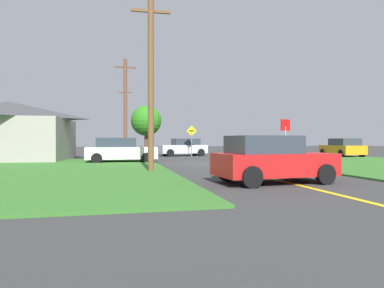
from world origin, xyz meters
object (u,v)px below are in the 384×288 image
barn (8,131)px  car_behind_on_main_road (271,160)px  car_approaching_junction (184,147)px  oak_tree_left (146,121)px  parked_car_near_building (120,150)px  utility_pole_mid (125,107)px  utility_pole_far (125,119)px  direction_sign (192,138)px  car_on_crossroad (342,148)px  utility_pole_near (151,82)px  stop_sign (285,133)px

barn → car_behind_on_main_road: bearing=-51.4°
car_approaching_junction → oak_tree_left: bearing=-78.9°
parked_car_near_building → barn: bearing=153.9°
parked_car_near_building → utility_pole_mid: size_ratio=0.54×
utility_pole_far → direction_sign: size_ratio=2.95×
car_on_crossroad → car_approaching_junction: 14.13m
car_approaching_junction → oak_tree_left: oak_tree_left is taller
utility_pole_near → oak_tree_left: 23.94m
oak_tree_left → utility_pole_far: bearing=118.6°
car_behind_on_main_road → utility_pole_far: utility_pole_far is taller
car_approaching_junction → utility_pole_mid: bearing=10.1°
car_behind_on_main_road → utility_pole_mid: (-4.31, 18.76, 3.48)m
utility_pole_mid → oak_tree_left: bearing=74.9°
car_approaching_junction → utility_pole_near: utility_pole_near is taller
utility_pole_far → parked_car_near_building: bearing=-92.6°
car_approaching_junction → direction_sign: (0.29, -2.12, 0.90)m
stop_sign → parked_car_near_building: (-9.65, 3.93, -1.08)m
stop_sign → utility_pole_near: 9.26m
car_on_crossroad → barn: (-26.91, 0.22, 1.31)m
car_on_crossroad → stop_sign: bearing=133.4°
stop_sign → utility_pole_near: utility_pole_near is taller
stop_sign → barn: barn is taller
parked_car_near_building → car_approaching_junction: same height
oak_tree_left → barn: size_ratio=0.64×
utility_pole_far → oak_tree_left: utility_pole_far is taller
utility_pole_near → utility_pole_far: 28.00m
car_approaching_junction → car_on_crossroad: bearing=152.3°
stop_sign → utility_pole_mid: (-9.09, 10.79, 2.40)m
oak_tree_left → car_on_crossroad: bearing=-39.3°
utility_pole_far → direction_sign: 15.56m
direction_sign → utility_pole_far: bearing=110.0°
utility_pole_mid → parked_car_near_building: bearing=-94.6°
parked_car_near_building → utility_pole_far: 21.15m
car_behind_on_main_road → utility_pole_far: bearing=91.8°
utility_pole_near → parked_car_near_building: bearing=99.9°
utility_pole_far → barn: 19.20m
utility_pole_mid → barn: bearing=-160.1°
parked_car_near_building → oak_tree_left: size_ratio=0.83×
car_behind_on_main_road → utility_pole_near: (-3.62, 4.77, 3.31)m
utility_pole_mid → direction_sign: 6.24m
utility_pole_near → oak_tree_left: size_ratio=1.46×
car_approaching_junction → utility_pole_far: 13.69m
car_approaching_junction → oak_tree_left: (-2.72, 8.17, 2.88)m
stop_sign → utility_pole_far: 26.37m
oak_tree_left → car_approaching_junction: bearing=-71.6°
car_approaching_junction → utility_pole_near: (-4.69, -15.69, 3.31)m
car_behind_on_main_road → car_on_crossroad: 21.13m
utility_pole_near → car_approaching_junction: bearing=73.4°
car_on_crossroad → direction_sign: size_ratio=1.64×
stop_sign → car_on_crossroad: (9.53, 7.57, -1.08)m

